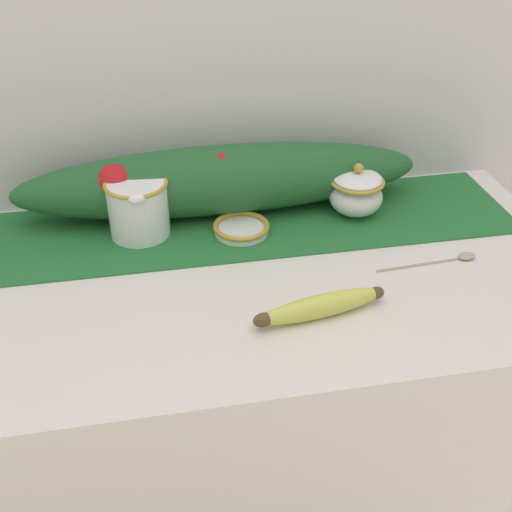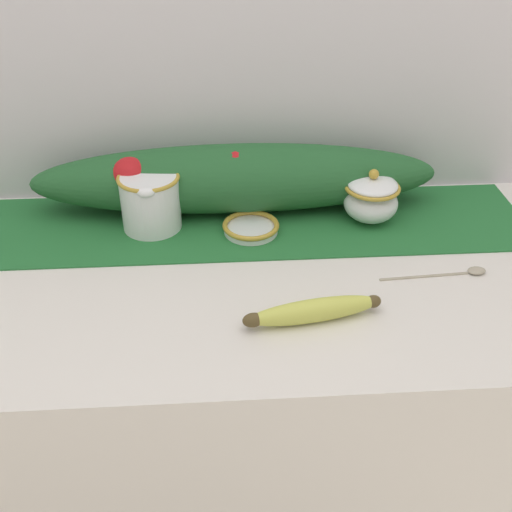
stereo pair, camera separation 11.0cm
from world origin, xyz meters
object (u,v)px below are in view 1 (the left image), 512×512
Objects in this scene: small_dish at (241,228)px; sugar_bowl at (356,192)px; banana at (320,306)px; cream_pitcher at (138,206)px; spoon at (456,258)px.

sugar_bowl is at bearing 7.94° from small_dish.
sugar_bowl is 0.48× the size of banana.
cream_pitcher reaches higher than spoon.
sugar_bowl is 0.24m from spoon.
cream_pitcher is 0.20m from small_dish.
banana is (-0.16, -0.31, -0.03)m from sugar_bowl.
cream_pitcher is at bearing 169.78° from small_dish.
banana is at bearing -48.35° from cream_pitcher.
banana is 0.31m from spoon.
sugar_bowl is 0.35m from banana.
cream_pitcher is 1.27× the size of small_dish.
banana is at bearing -117.14° from sugar_bowl.
spoon is at bearing -19.41° from cream_pitcher.
banana is at bearing -162.69° from spoon.
sugar_bowl reaches higher than banana.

